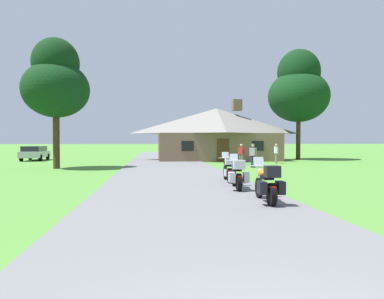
{
  "coord_description": "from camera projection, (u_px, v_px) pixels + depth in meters",
  "views": [
    {
      "loc": [
        -1.09,
        -1.98,
        1.85
      ],
      "look_at": [
        1.5,
        21.89,
        1.31
      ],
      "focal_mm": 33.2,
      "sensor_mm": 36.0,
      "label": 1
    }
  ],
  "objects": [
    {
      "name": "asphalt_driveway",
      "position": [
        173.0,
        174.0,
        20.02
      ],
      "size": [
        6.4,
        80.0,
        0.06
      ],
      "primitive_type": "cube",
      "color": "slate",
      "rests_on": "ground"
    },
    {
      "name": "ground_plane",
      "position": [
        171.0,
        171.0,
        22.01
      ],
      "size": [
        500.0,
        500.0,
        0.0
      ],
      "primitive_type": "plane",
      "color": "#4C8433"
    },
    {
      "name": "bystander_white_shirt_near_lodge",
      "position": [
        276.0,
        152.0,
        30.1
      ],
      "size": [
        0.23,
        0.55,
        1.67
      ],
      "rotation": [
        0.0,
        0.0,
        4.74
      ],
      "color": "#75664C",
      "rests_on": "ground"
    },
    {
      "name": "motorcycle_blue_second_in_row",
      "position": [
        237.0,
        175.0,
        13.26
      ],
      "size": [
        0.84,
        2.08,
        1.3
      ],
      "rotation": [
        0.0,
        0.0,
        -0.1
      ],
      "color": "black",
      "rests_on": "asphalt_driveway"
    },
    {
      "name": "bystander_gray_shirt_by_tree",
      "position": [
        253.0,
        154.0,
        24.99
      ],
      "size": [
        0.44,
        0.4,
        1.69
      ],
      "rotation": [
        0.0,
        0.0,
        2.42
      ],
      "color": "navy",
      "rests_on": "ground"
    },
    {
      "name": "stone_lodge",
      "position": [
        217.0,
        133.0,
        35.43
      ],
      "size": [
        12.22,
        7.1,
        6.06
      ],
      "color": "brown",
      "rests_on": "ground"
    },
    {
      "name": "bystander_red_shirt_beside_signpost",
      "position": [
        241.0,
        153.0,
        27.8
      ],
      "size": [
        0.43,
        0.4,
        1.67
      ],
      "rotation": [
        0.0,
        0.0,
        5.55
      ],
      "color": "#75664C",
      "rests_on": "ground"
    },
    {
      "name": "motorcycle_orange_nearest_to_camera",
      "position": [
        267.0,
        184.0,
        10.31
      ],
      "size": [
        0.77,
        2.08,
        1.3
      ],
      "rotation": [
        0.0,
        0.0,
        -0.05
      ],
      "color": "black",
      "rests_on": "asphalt_driveway"
    },
    {
      "name": "parked_silver_suv_far_left",
      "position": [
        35.0,
        153.0,
        34.61
      ],
      "size": [
        2.08,
        4.68,
        1.4
      ],
      "rotation": [
        0.0,
        0.0,
        0.05
      ],
      "color": "#ADAFB7",
      "rests_on": "ground"
    },
    {
      "name": "motorcycle_black_farthest_in_row",
      "position": [
        228.0,
        169.0,
        15.87
      ],
      "size": [
        0.66,
        2.08,
        1.3
      ],
      "rotation": [
        0.0,
        0.0,
        -0.07
      ],
      "color": "black",
      "rests_on": "asphalt_driveway"
    },
    {
      "name": "tree_right_of_lodge",
      "position": [
        299.0,
        89.0,
        36.25
      ],
      "size": [
        6.17,
        6.17,
        11.25
      ],
      "color": "#422D19",
      "rests_on": "ground"
    },
    {
      "name": "tree_left_near",
      "position": [
        56.0,
        82.0,
        24.06
      ],
      "size": [
        4.49,
        4.49,
        8.87
      ],
      "color": "#422D19",
      "rests_on": "ground"
    }
  ]
}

